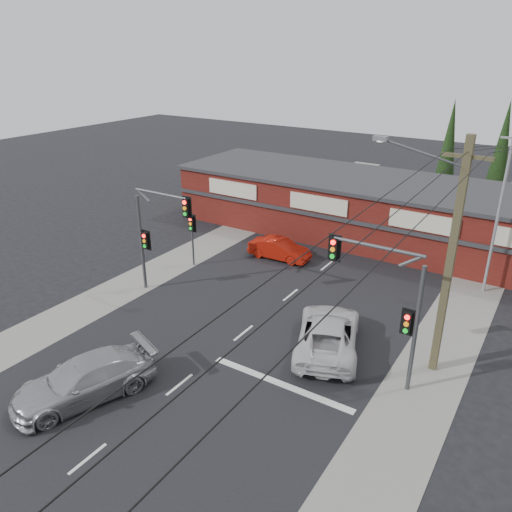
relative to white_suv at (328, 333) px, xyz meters
The scene contains 18 objects.
ground 4.51m from the white_suv, 154.15° to the right, with size 120.00×120.00×0.00m, color black.
road_strip 5.10m from the white_suv, 142.45° to the left, with size 14.00×70.00×0.01m, color black.
verge_left 12.89m from the white_suv, 166.21° to the left, with size 3.00×70.00×0.02m, color gray.
verge_right 5.51m from the white_suv, 34.21° to the left, with size 3.00×70.00×0.02m, color gray.
stop_line 3.56m from the white_suv, 98.12° to the right, with size 6.50×0.35×0.01m, color silver.
white_suv is the anchor object (origin of this frame).
silver_suv 10.60m from the white_suv, 128.68° to the right, with size 2.28×5.61×1.63m, color #A8ABAE.
red_sedan 10.61m from the white_suv, 132.10° to the left, with size 1.42×4.08×1.34m, color #A3160A.
lane_dashes 4.29m from the white_suv, 161.09° to the left, with size 0.12×44.20×0.01m.
shop_building 15.91m from the white_suv, 108.32° to the left, with size 27.30×8.40×4.22m.
conifer_near 22.56m from the white_suv, 91.27° to the left, with size 1.80×1.80×9.25m.
conifer_far 24.70m from the white_suv, 82.87° to the left, with size 1.80×1.80×9.25m.
traffic_mast_left 10.87m from the white_suv, behind, with size 3.77×0.27×5.97m.
traffic_mast_right 4.35m from the white_suv, 17.93° to the right, with size 3.96×0.27×5.97m.
pedestal_signal 12.01m from the white_suv, 160.00° to the left, with size 0.55×0.27×3.38m.
utility_pole 6.43m from the white_suv, 13.55° to the left, with size 4.38×0.59×10.00m.
steel_pole 11.90m from the white_suv, 63.54° to the left, with size 1.20×0.16×9.00m.
power_lines 10.36m from the white_suv, 44.47° to the right, with size 2.01×29.00×1.22m.
Camera 1 is at (11.72, -16.28, 12.96)m, focal length 35.00 mm.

